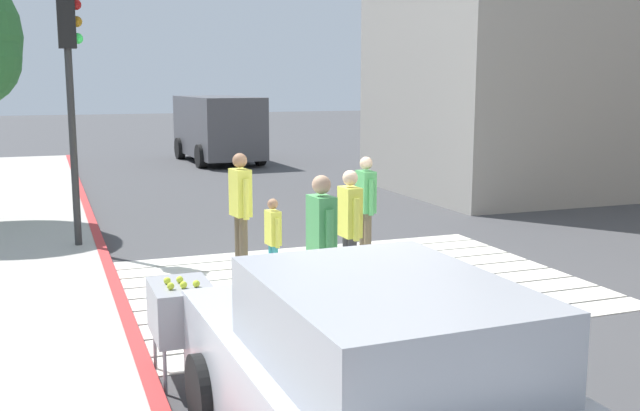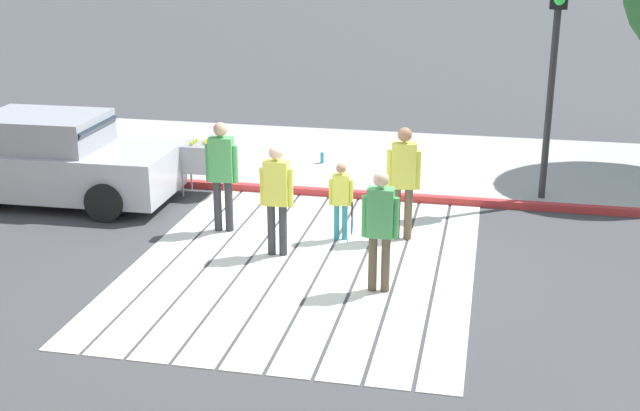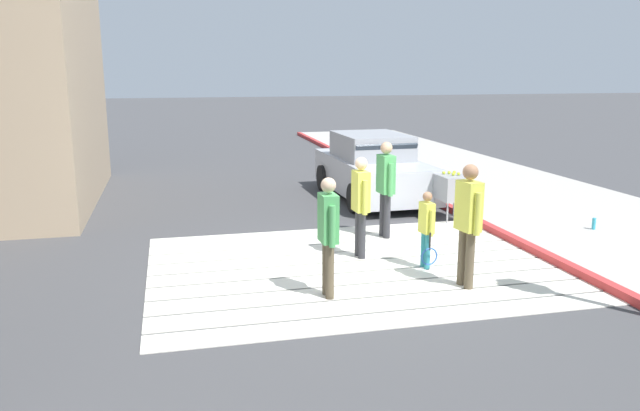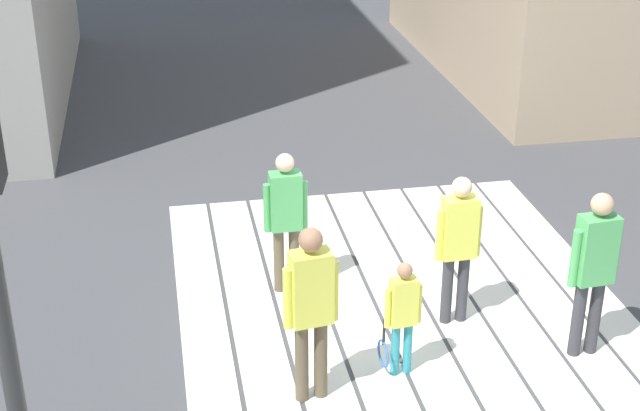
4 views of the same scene
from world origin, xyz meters
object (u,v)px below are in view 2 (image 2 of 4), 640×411
at_px(water_bottle, 322,158).
at_px(pedestrian_adult_trailing, 403,175).
at_px(pedestrian_adult_side, 380,223).
at_px(tennis_ball_cart, 202,157).
at_px(pedestrian_adult_lead, 277,192).
at_px(car_parked_near_curb, 52,161).
at_px(pedestrian_child_with_racket, 342,198).
at_px(traffic_light_corner, 556,31).
at_px(pedestrian_teen_behind, 222,169).

bearing_deg(water_bottle, pedestrian_adult_trailing, 29.12).
bearing_deg(water_bottle, pedestrian_adult_side, 19.07).
xyz_separation_m(tennis_ball_cart, pedestrian_adult_lead, (2.63, 2.10, 0.29)).
bearing_deg(pedestrian_adult_lead, car_parked_near_curb, -110.71).
relative_size(tennis_ball_cart, pedestrian_adult_lead, 0.60).
bearing_deg(tennis_ball_cart, pedestrian_adult_lead, 38.54).
distance_m(car_parked_near_curb, pedestrian_child_with_racket, 5.48).
relative_size(car_parked_near_curb, pedestrian_adult_lead, 2.55).
bearing_deg(traffic_light_corner, pedestrian_teen_behind, -63.97).
relative_size(car_parked_near_curb, pedestrian_adult_side, 2.57).
relative_size(car_parked_near_curb, traffic_light_corner, 1.02).
height_order(tennis_ball_cart, water_bottle, tennis_ball_cart).
xyz_separation_m(car_parked_near_curb, pedestrian_child_with_racket, (0.90, 5.40, -0.04)).
distance_m(tennis_ball_cart, pedestrian_adult_lead, 3.38).
height_order(tennis_ball_cart, pedestrian_adult_trailing, pedestrian_adult_trailing).
bearing_deg(tennis_ball_cart, pedestrian_teen_behind, 28.59).
bearing_deg(pedestrian_adult_trailing, pedestrian_adult_side, -2.08).
relative_size(pedestrian_adult_lead, pedestrian_teen_behind, 0.94).
height_order(pedestrian_adult_trailing, pedestrian_teen_behind, pedestrian_adult_trailing).
distance_m(tennis_ball_cart, pedestrian_teen_behind, 2.09).
bearing_deg(pedestrian_child_with_racket, car_parked_near_curb, -99.47).
relative_size(traffic_light_corner, pedestrian_child_with_racket, 3.40).
bearing_deg(pedestrian_adult_lead, traffic_light_corner, 129.81).
bearing_deg(car_parked_near_curb, tennis_ball_cart, 109.91).
bearing_deg(tennis_ball_cart, pedestrian_adult_trailing, 67.68).
height_order(car_parked_near_curb, pedestrian_adult_lead, pedestrian_adult_lead).
height_order(pedestrian_adult_lead, pedestrian_teen_behind, pedestrian_teen_behind).
bearing_deg(traffic_light_corner, tennis_ball_cart, -83.62).
relative_size(traffic_light_corner, water_bottle, 19.27).
bearing_deg(car_parked_near_curb, traffic_light_corner, 100.45).
bearing_deg(pedestrian_teen_behind, traffic_light_corner, 116.03).
relative_size(tennis_ball_cart, water_bottle, 4.63).
relative_size(car_parked_near_curb, pedestrian_teen_behind, 2.41).
distance_m(pedestrian_adult_side, pedestrian_teen_behind, 3.32).
height_order(water_bottle, pedestrian_child_with_racket, pedestrian_child_with_racket).
relative_size(car_parked_near_curb, tennis_ball_cart, 4.26).
xyz_separation_m(tennis_ball_cart, water_bottle, (-2.10, 1.79, -0.47)).
height_order(water_bottle, pedestrian_adult_side, pedestrian_adult_side).
height_order(pedestrian_adult_lead, pedestrian_adult_trailing, pedestrian_adult_trailing).
xyz_separation_m(tennis_ball_cart, pedestrian_adult_side, (3.62, 3.77, 0.29)).
distance_m(traffic_light_corner, pedestrian_teen_behind, 6.00).
bearing_deg(traffic_light_corner, pedestrian_adult_side, -28.21).
xyz_separation_m(tennis_ball_cart, pedestrian_child_with_racket, (1.80, 2.92, 0.00)).
bearing_deg(water_bottle, traffic_light_corner, 71.59).
distance_m(pedestrian_adult_lead, pedestrian_adult_trailing, 2.04).
relative_size(pedestrian_adult_lead, pedestrian_child_with_racket, 1.36).
bearing_deg(tennis_ball_cart, pedestrian_child_with_racket, 58.29).
xyz_separation_m(water_bottle, pedestrian_child_with_racket, (3.91, 1.12, 0.47)).
xyz_separation_m(traffic_light_corner, pedestrian_adult_lead, (3.31, -3.98, -2.05)).
height_order(tennis_ball_cart, pedestrian_child_with_racket, pedestrian_child_with_racket).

